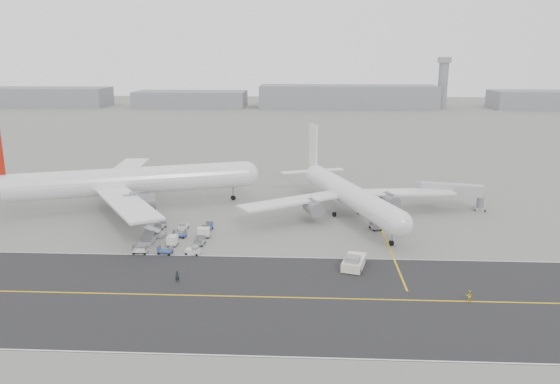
{
  "coord_description": "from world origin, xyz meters",
  "views": [
    {
      "loc": [
        15.0,
        -89.98,
        34.15
      ],
      "look_at": [
        9.83,
        12.0,
        7.94
      ],
      "focal_mm": 35.0,
      "sensor_mm": 36.0,
      "label": 1
    }
  ],
  "objects_px": {
    "control_tower": "(443,82)",
    "ground_crew_b": "(469,296)",
    "airliner_a": "(124,181)",
    "pushback_tug": "(354,262)",
    "jet_bridge": "(450,191)",
    "ground_crew_a": "(177,277)",
    "airliner_b": "(348,194)"
  },
  "relations": [
    {
      "from": "pushback_tug",
      "to": "ground_crew_b",
      "type": "relative_size",
      "value": 5.24
    },
    {
      "from": "airliner_a",
      "to": "jet_bridge",
      "type": "height_order",
      "value": "airliner_a"
    },
    {
      "from": "ground_crew_b",
      "to": "control_tower",
      "type": "bearing_deg",
      "value": -97.4
    },
    {
      "from": "ground_crew_a",
      "to": "jet_bridge",
      "type": "bearing_deg",
      "value": 24.76
    },
    {
      "from": "airliner_b",
      "to": "ground_crew_b",
      "type": "distance_m",
      "value": 43.63
    },
    {
      "from": "pushback_tug",
      "to": "ground_crew_b",
      "type": "height_order",
      "value": "pushback_tug"
    },
    {
      "from": "airliner_b",
      "to": "jet_bridge",
      "type": "bearing_deg",
      "value": -3.42
    },
    {
      "from": "airliner_a",
      "to": "pushback_tug",
      "type": "xyz_separation_m",
      "value": [
        48.64,
        -33.05,
        -5.17
      ]
    },
    {
      "from": "ground_crew_a",
      "to": "ground_crew_b",
      "type": "xyz_separation_m",
      "value": [
        42.65,
        -4.33,
        -0.12
      ]
    },
    {
      "from": "pushback_tug",
      "to": "ground_crew_a",
      "type": "height_order",
      "value": "pushback_tug"
    },
    {
      "from": "pushback_tug",
      "to": "ground_crew_b",
      "type": "distance_m",
      "value": 19.12
    },
    {
      "from": "ground_crew_a",
      "to": "ground_crew_b",
      "type": "bearing_deg",
      "value": -21.22
    },
    {
      "from": "control_tower",
      "to": "ground_crew_a",
      "type": "xyz_separation_m",
      "value": [
        -104.57,
        -278.5,
        -15.31
      ]
    },
    {
      "from": "ground_crew_b",
      "to": "airliner_a",
      "type": "bearing_deg",
      "value": -29.93
    },
    {
      "from": "jet_bridge",
      "to": "ground_crew_a",
      "type": "relative_size",
      "value": 8.27
    },
    {
      "from": "jet_bridge",
      "to": "ground_crew_b",
      "type": "bearing_deg",
      "value": -88.5
    },
    {
      "from": "airliner_b",
      "to": "ground_crew_a",
      "type": "xyz_separation_m",
      "value": [
        -28.31,
        -36.67,
        -3.98
      ]
    },
    {
      "from": "airliner_a",
      "to": "ground_crew_b",
      "type": "bearing_deg",
      "value": -143.73
    },
    {
      "from": "control_tower",
      "to": "pushback_tug",
      "type": "xyz_separation_m",
      "value": [
        -77.19,
        -271.33,
        -15.26
      ]
    },
    {
      "from": "jet_bridge",
      "to": "airliner_a",
      "type": "bearing_deg",
      "value": -165.05
    },
    {
      "from": "ground_crew_a",
      "to": "airliner_a",
      "type": "bearing_deg",
      "value": 102.44
    },
    {
      "from": "control_tower",
      "to": "pushback_tug",
      "type": "relative_size",
      "value": 3.64
    },
    {
      "from": "ground_crew_a",
      "to": "airliner_b",
      "type": "bearing_deg",
      "value": 36.91
    },
    {
      "from": "pushback_tug",
      "to": "ground_crew_b",
      "type": "xyz_separation_m",
      "value": [
        15.26,
        -11.5,
        -0.18
      ]
    },
    {
      "from": "airliner_a",
      "to": "pushback_tug",
      "type": "bearing_deg",
      "value": -143.04
    },
    {
      "from": "airliner_a",
      "to": "ground_crew_a",
      "type": "bearing_deg",
      "value": -170.99
    },
    {
      "from": "control_tower",
      "to": "airliner_a",
      "type": "relative_size",
      "value": 0.52
    },
    {
      "from": "control_tower",
      "to": "ground_crew_b",
      "type": "height_order",
      "value": "control_tower"
    },
    {
      "from": "ground_crew_b",
      "to": "ground_crew_a",
      "type": "bearing_deg",
      "value": -0.85
    },
    {
      "from": "airliner_a",
      "to": "ground_crew_a",
      "type": "height_order",
      "value": "airliner_a"
    },
    {
      "from": "control_tower",
      "to": "jet_bridge",
      "type": "relative_size",
      "value": 2.0
    },
    {
      "from": "control_tower",
      "to": "jet_bridge",
      "type": "bearing_deg",
      "value": -102.68
    }
  ]
}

